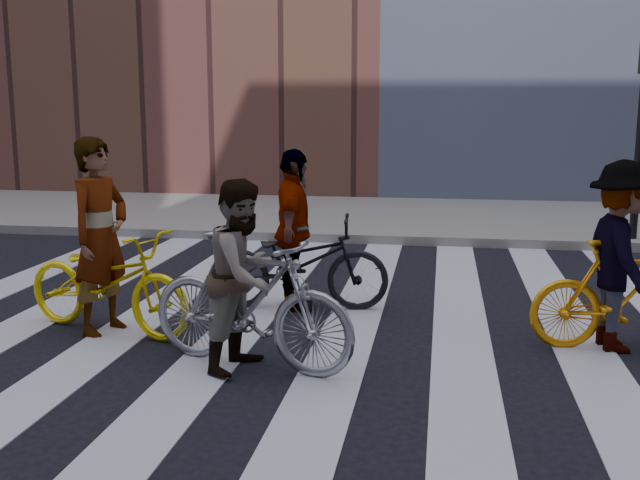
% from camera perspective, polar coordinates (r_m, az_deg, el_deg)
% --- Properties ---
extents(ground, '(100.00, 100.00, 0.00)m').
position_cam_1_polar(ground, '(7.28, -2.43, -7.49)').
color(ground, black).
rests_on(ground, ground).
extents(sidewalk_far, '(100.00, 5.00, 0.15)m').
position_cam_1_polar(sidewalk_far, '(14.52, 3.58, 1.77)').
color(sidewalk_far, gray).
rests_on(sidewalk_far, ground).
extents(zebra_crosswalk, '(8.25, 10.00, 0.01)m').
position_cam_1_polar(zebra_crosswalk, '(7.28, -2.43, -7.44)').
color(zebra_crosswalk, silver).
rests_on(zebra_crosswalk, ground).
extents(bike_yellow_left, '(2.08, 1.23, 1.03)m').
position_cam_1_polar(bike_yellow_left, '(7.63, -15.89, -3.05)').
color(bike_yellow_left, yellow).
rests_on(bike_yellow_left, ground).
extents(bike_silver_mid, '(2.01, 1.07, 1.16)m').
position_cam_1_polar(bike_silver_mid, '(6.36, -5.36, -4.71)').
color(bike_silver_mid, '#94979C').
rests_on(bike_silver_mid, ground).
extents(bike_yellow_right, '(1.75, 0.70, 1.02)m').
position_cam_1_polar(bike_yellow_right, '(7.37, 22.16, -3.92)').
color(bike_yellow_right, orange).
rests_on(bike_yellow_right, ground).
extents(bike_dark_rear, '(2.03, 0.89, 1.04)m').
position_cam_1_polar(bike_dark_rear, '(8.17, -1.67, -1.76)').
color(bike_dark_rear, black).
rests_on(bike_dark_rear, ground).
extents(rider_left, '(0.65, 0.81, 1.92)m').
position_cam_1_polar(rider_left, '(7.56, -16.40, 0.26)').
color(rider_left, slate).
rests_on(rider_left, ground).
extents(rider_mid, '(0.81, 0.93, 1.62)m').
position_cam_1_polar(rider_mid, '(6.32, -5.84, -2.67)').
color(rider_mid, slate).
rests_on(rider_mid, ground).
extents(rider_right, '(0.79, 1.20, 1.74)m').
position_cam_1_polar(rider_right, '(7.28, 21.97, -1.17)').
color(rider_right, slate).
rests_on(rider_right, ground).
extents(rider_rear, '(0.54, 1.07, 1.76)m').
position_cam_1_polar(rider_rear, '(8.12, -2.03, 0.75)').
color(rider_rear, slate).
rests_on(rider_rear, ground).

